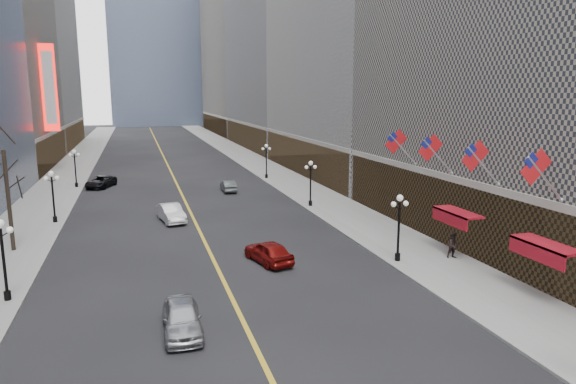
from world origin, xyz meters
TOP-DOWN VIEW (x-y plane):
  - sidewalk_east at (14.00, 70.00)m, footprint 6.00×230.00m
  - sidewalk_west at (-14.00, 70.00)m, footprint 6.00×230.00m
  - lane_line at (0.00, 80.00)m, footprint 0.25×200.00m
  - bldg_east_c at (29.88, 106.00)m, footprint 26.60×40.60m
  - bldg_east_d at (29.90, 149.00)m, footprint 26.60×46.60m
  - streetlamp_east_1 at (11.80, 30.00)m, footprint 1.26×0.44m
  - streetlamp_east_2 at (11.80, 48.00)m, footprint 1.26×0.44m
  - streetlamp_east_3 at (11.80, 66.00)m, footprint 1.26×0.44m
  - streetlamp_west_1 at (-11.80, 30.00)m, footprint 1.26×0.44m
  - streetlamp_west_2 at (-11.80, 48.00)m, footprint 1.26×0.44m
  - streetlamp_west_3 at (-11.80, 66.00)m, footprint 1.26×0.44m
  - flag_2 at (15.31, 22.00)m, footprint 2.87×0.12m
  - flag_3 at (15.31, 27.00)m, footprint 2.87×0.12m
  - flag_4 at (15.31, 32.00)m, footprint 2.87×0.12m
  - flag_5 at (15.31, 37.00)m, footprint 2.87×0.12m
  - awning_b at (16.11, 22.00)m, footprint 1.40×4.00m
  - awning_c at (16.11, 30.00)m, footprint 1.40×4.00m
  - theatre_marquee at (-15.88, 80.00)m, footprint 2.00×0.55m
  - tree_west_far at (-13.50, 40.00)m, footprint 3.60×3.60m
  - car_nb_near at (-3.01, 23.64)m, footprint 1.89×4.48m
  - car_nb_mid at (-2.00, 45.92)m, footprint 2.47×4.95m
  - car_nb_far at (-9.00, 65.61)m, footprint 3.94×5.52m
  - car_sb_mid at (3.49, 32.49)m, footprint 2.88×4.78m
  - car_sb_far at (5.36, 58.60)m, footprint 1.42×4.01m
  - ped_east_walk at (15.72, 29.42)m, footprint 0.89×0.53m

SIDE VIEW (x-z plane):
  - lane_line at x=0.00m, z-range 0.00..0.02m
  - sidewalk_east at x=14.00m, z-range 0.00..0.15m
  - sidewalk_west at x=-14.00m, z-range 0.00..0.15m
  - car_sb_far at x=5.36m, z-range 0.00..1.32m
  - car_nb_far at x=-9.00m, z-range 0.00..1.40m
  - car_nb_near at x=-3.01m, z-range 0.00..1.51m
  - car_sb_mid at x=3.49m, z-range 0.00..1.52m
  - car_nb_mid at x=-2.00m, z-range 0.00..1.56m
  - ped_east_walk at x=15.72m, z-range 0.15..1.93m
  - streetlamp_east_1 at x=11.80m, z-range 0.64..5.16m
  - streetlamp_east_2 at x=11.80m, z-range 0.64..5.16m
  - streetlamp_east_3 at x=11.80m, z-range 0.64..5.16m
  - streetlamp_west_1 at x=-11.80m, z-range 0.64..5.16m
  - streetlamp_west_2 at x=-11.80m, z-range 0.64..5.16m
  - streetlamp_west_3 at x=-11.80m, z-range 0.64..5.16m
  - awning_b at x=16.11m, z-range 2.62..3.54m
  - awning_c at x=16.11m, z-range 2.62..3.54m
  - tree_west_far at x=-13.50m, z-range 2.28..10.20m
  - flag_2 at x=15.31m, z-range 5.85..8.72m
  - flag_3 at x=15.31m, z-range 5.85..8.72m
  - flag_4 at x=15.31m, z-range 5.85..8.72m
  - flag_5 at x=15.31m, z-range 5.85..8.72m
  - theatre_marquee at x=-15.88m, z-range 6.00..18.00m
  - bldg_east_c at x=29.88m, z-range -0.22..48.58m
  - bldg_east_d at x=29.90m, z-range -0.23..62.57m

